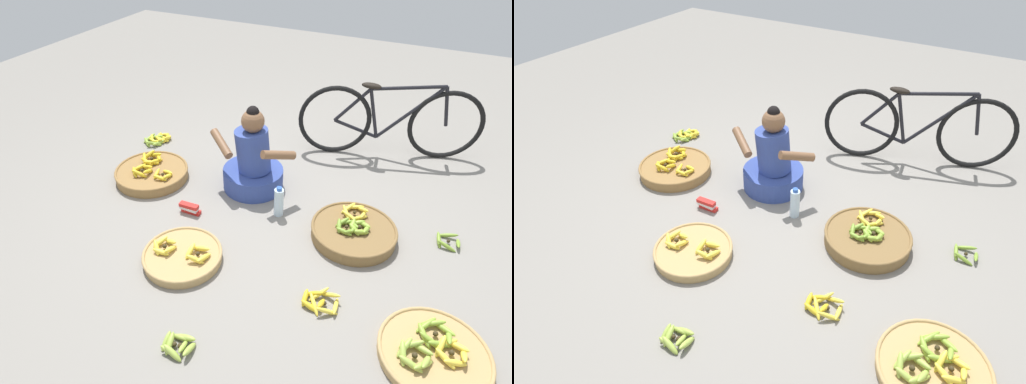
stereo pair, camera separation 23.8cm
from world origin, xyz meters
TOP-DOWN VIEW (x-y plane):
  - ground_plane at (0.00, 0.00)m, footprint 10.00×10.00m
  - vendor_woman_front at (-0.27, 0.30)m, footprint 0.75×0.52m
  - bicycle_leaning at (0.65, 1.34)m, footprint 1.62×0.60m
  - banana_basket_front_right at (-1.15, 0.03)m, footprint 0.65×0.65m
  - banana_basket_back_right at (0.70, 0.02)m, footprint 0.64×0.64m
  - banana_basket_back_center at (-0.32, -0.73)m, footprint 0.57×0.57m
  - banana_basket_mid_left at (1.38, -0.77)m, footprint 0.63×0.63m
  - loose_bananas_front_center at (0.05, -1.34)m, footprint 0.19×0.17m
  - loose_bananas_near_bicycle at (-1.49, 0.60)m, footprint 0.26×0.31m
  - loose_bananas_back_left at (0.68, -0.69)m, footprint 0.26×0.23m
  - loose_bananas_mid_right at (1.36, 0.25)m, footprint 0.18×0.19m
  - water_bottle at (0.09, 0.04)m, footprint 0.08×0.08m
  - packet_carton_stack at (-0.57, -0.25)m, footprint 0.18×0.07m

SIDE VIEW (x-z plane):
  - ground_plane at x=0.00m, z-range 0.00..0.00m
  - loose_bananas_mid_right at x=1.36m, z-range -0.01..0.06m
  - loose_bananas_near_bicycle at x=-1.49m, z-range -0.01..0.07m
  - loose_bananas_front_center at x=0.05m, z-range -0.01..0.07m
  - loose_bananas_back_left at x=0.68m, z-range -0.02..0.08m
  - banana_basket_mid_left at x=1.38m, z-range -0.03..0.11m
  - banana_basket_back_center at x=-0.32m, z-range -0.03..0.11m
  - packet_carton_stack at x=-0.57m, z-range 0.00..0.09m
  - banana_basket_front_right at x=-1.15m, z-range -0.03..0.14m
  - banana_basket_back_right at x=0.70m, z-range -0.02..0.14m
  - water_bottle at x=0.09m, z-range -0.01..0.26m
  - vendor_woman_front at x=-0.27m, z-range -0.14..0.62m
  - bicycle_leaning at x=0.65m, z-range -0.01..0.73m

